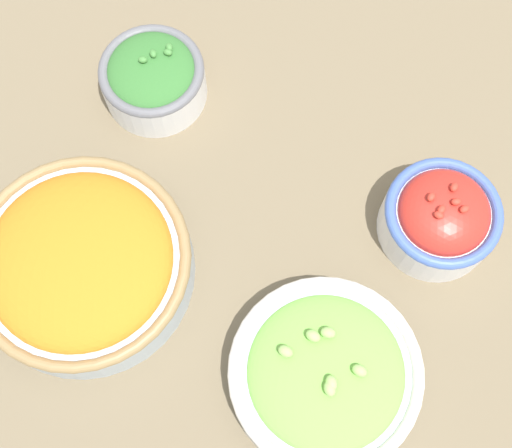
{
  "coord_description": "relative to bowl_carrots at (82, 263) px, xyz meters",
  "views": [
    {
      "loc": [
        0.08,
        -0.23,
        0.74
      ],
      "look_at": [
        0.0,
        0.0,
        0.03
      ],
      "focal_mm": 50.0,
      "sensor_mm": 36.0,
      "label": 1
    }
  ],
  "objects": [
    {
      "name": "bowl_lettuce",
      "position": [
        0.27,
        -0.02,
        -0.01
      ],
      "size": [
        0.19,
        0.19,
        0.07
      ],
      "color": "#B2C1CC",
      "rests_on": "ground_plane"
    },
    {
      "name": "bowl_broccoli",
      "position": [
        -0.02,
        0.23,
        -0.0
      ],
      "size": [
        0.12,
        0.12,
        0.07
      ],
      "color": "white",
      "rests_on": "ground_plane"
    },
    {
      "name": "bowl_carrots",
      "position": [
        0.0,
        0.0,
        0.0
      ],
      "size": [
        0.23,
        0.23,
        0.07
      ],
      "color": "#B2C1CC",
      "rests_on": "ground_plane"
    },
    {
      "name": "ground_plane",
      "position": [
        0.15,
        0.1,
        -0.04
      ],
      "size": [
        3.0,
        3.0,
        0.0
      ],
      "primitive_type": "plane",
      "color": "#75664C"
    },
    {
      "name": "bowl_cherry_tomatoes",
      "position": [
        0.33,
        0.17,
        0.0
      ],
      "size": [
        0.12,
        0.12,
        0.08
      ],
      "color": "white",
      "rests_on": "ground_plane"
    }
  ]
}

